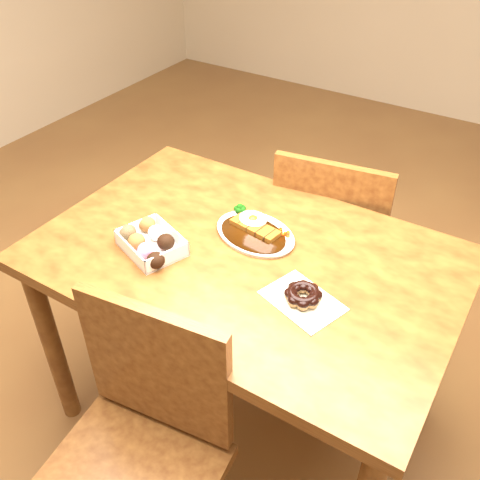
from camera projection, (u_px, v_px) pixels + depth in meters
The scene contains 7 objects.
ground at pixel (244, 410), 1.99m from camera, with size 6.00×6.00×0.00m, color brown.
table at pixel (245, 279), 1.59m from camera, with size 1.20×0.80×0.75m.
chair_far at pixel (332, 239), 2.03m from camera, with size 0.48×0.48×0.87m.
chair_near at pixel (137, 454), 1.33m from camera, with size 0.47×0.47×0.87m.
katsu_curry_plate at pixel (255, 231), 1.60m from camera, with size 0.29×0.24×0.05m.
donut_box at pixel (150, 242), 1.53m from camera, with size 0.22×0.20×0.05m.
pon_de_ring at pixel (303, 295), 1.36m from camera, with size 0.23×0.20×0.04m.
Camera 1 is at (0.62, -1.02, 1.71)m, focal length 40.00 mm.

